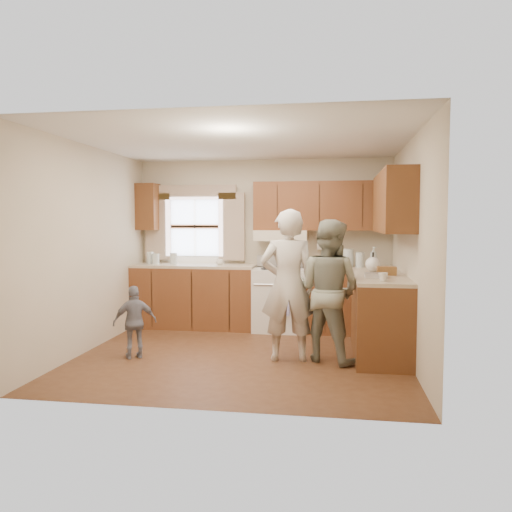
% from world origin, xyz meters
% --- Properties ---
extents(room, '(3.80, 3.80, 3.80)m').
position_xyz_m(room, '(0.00, 0.00, 1.25)').
color(room, '#4A2916').
rests_on(room, ground).
extents(kitchen_fixtures, '(3.80, 2.25, 2.15)m').
position_xyz_m(kitchen_fixtures, '(0.61, 1.08, 0.84)').
color(kitchen_fixtures, '#411F0E').
rests_on(kitchen_fixtures, ground).
extents(stove, '(0.76, 0.67, 1.07)m').
position_xyz_m(stove, '(0.30, 1.44, 0.47)').
color(stove, silver).
rests_on(stove, ground).
extents(woman_left, '(0.67, 0.49, 1.72)m').
position_xyz_m(woman_left, '(0.55, -0.12, 0.86)').
color(woman_left, beige).
rests_on(woman_left, ground).
extents(woman_right, '(0.97, 0.90, 1.60)m').
position_xyz_m(woman_right, '(1.00, -0.06, 0.80)').
color(woman_right, '#233624').
rests_on(woman_right, ground).
extents(child, '(0.53, 0.43, 0.84)m').
position_xyz_m(child, '(-1.20, -0.31, 0.42)').
color(child, gray).
rests_on(child, ground).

